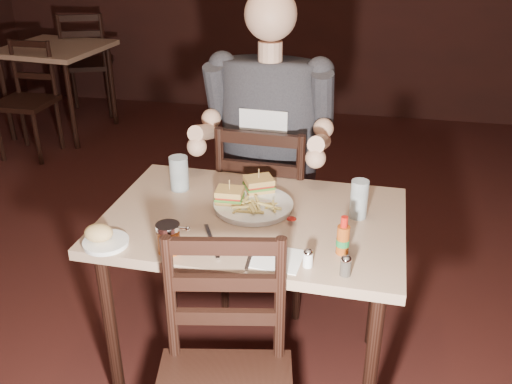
% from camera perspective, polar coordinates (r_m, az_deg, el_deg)
% --- Properties ---
extents(room_shell, '(7.00, 7.00, 7.00)m').
position_cam_1_polar(room_shell, '(2.09, -7.42, 14.77)').
color(room_shell, black).
rests_on(room_shell, ground).
extents(main_table, '(1.15, 0.78, 0.77)m').
position_cam_1_polar(main_table, '(2.21, -0.26, -4.48)').
color(main_table, tan).
rests_on(main_table, ground).
extents(bg_table, '(0.88, 0.88, 0.77)m').
position_cam_1_polar(bg_table, '(5.30, -19.42, 12.66)').
color(bg_table, tan).
rests_on(bg_table, ground).
extents(chair_far, '(0.47, 0.51, 0.97)m').
position_cam_1_polar(chair_far, '(2.81, 1.31, -1.84)').
color(chair_far, black).
rests_on(chair_far, ground).
extents(bg_chair_far, '(0.60, 0.62, 0.98)m').
position_cam_1_polar(bg_chair_far, '(5.81, -16.46, 12.23)').
color(bg_chair_far, black).
rests_on(bg_chair_far, ground).
extents(bg_chair_near, '(0.42, 0.46, 0.89)m').
position_cam_1_polar(bg_chair_near, '(4.91, -22.12, 8.33)').
color(bg_chair_near, black).
rests_on(bg_chair_near, ground).
extents(diner, '(0.62, 0.50, 1.03)m').
position_cam_1_polar(diner, '(2.55, 1.16, 8.20)').
color(diner, '#303035').
rests_on(diner, chair_far).
extents(dinner_plate, '(0.31, 0.31, 0.02)m').
position_cam_1_polar(dinner_plate, '(2.22, -0.27, -1.42)').
color(dinner_plate, white).
rests_on(dinner_plate, main_table).
extents(sandwich_left, '(0.11, 0.09, 0.09)m').
position_cam_1_polar(sandwich_left, '(2.21, -2.66, -0.02)').
color(sandwich_left, tan).
rests_on(sandwich_left, dinner_plate).
extents(sandwich_right, '(0.14, 0.13, 0.10)m').
position_cam_1_polar(sandwich_right, '(2.30, 0.29, 1.16)').
color(sandwich_right, tan).
rests_on(sandwich_right, dinner_plate).
extents(fries_pile, '(0.24, 0.17, 0.04)m').
position_cam_1_polar(fries_pile, '(2.18, -0.39, -1.23)').
color(fries_pile, '#E1C460').
rests_on(fries_pile, dinner_plate).
extents(ketchup_dollop, '(0.04, 0.04, 0.01)m').
position_cam_1_polar(ketchup_dollop, '(2.11, 3.57, -2.69)').
color(ketchup_dollop, maroon).
rests_on(ketchup_dollop, dinner_plate).
extents(glass_left, '(0.08, 0.08, 0.14)m').
position_cam_1_polar(glass_left, '(2.37, -7.70, 1.87)').
color(glass_left, silver).
rests_on(glass_left, main_table).
extents(glass_right, '(0.07, 0.07, 0.15)m').
position_cam_1_polar(glass_right, '(2.16, 10.26, -0.71)').
color(glass_right, silver).
rests_on(glass_right, main_table).
extents(hot_sauce, '(0.04, 0.04, 0.14)m').
position_cam_1_polar(hot_sauce, '(1.93, 8.71, -4.30)').
color(hot_sauce, '#913D10').
rests_on(hot_sauce, main_table).
extents(salt_shaker, '(0.03, 0.03, 0.06)m').
position_cam_1_polar(salt_shaker, '(1.87, 5.22, -6.65)').
color(salt_shaker, white).
rests_on(salt_shaker, main_table).
extents(pepper_shaker, '(0.04, 0.04, 0.07)m').
position_cam_1_polar(pepper_shaker, '(1.84, 8.95, -7.36)').
color(pepper_shaker, '#38332D').
rests_on(pepper_shaker, main_table).
extents(syrup_dispenser, '(0.08, 0.08, 0.11)m').
position_cam_1_polar(syrup_dispenser, '(1.95, -8.74, -4.58)').
color(syrup_dispenser, '#913D10').
rests_on(syrup_dispenser, main_table).
extents(napkin, '(0.18, 0.17, 0.00)m').
position_cam_1_polar(napkin, '(1.91, 2.13, -6.68)').
color(napkin, white).
rests_on(napkin, main_table).
extents(knife, '(0.11, 0.22, 0.01)m').
position_cam_1_polar(knife, '(2.01, -4.45, -4.90)').
color(knife, silver).
rests_on(knife, napkin).
extents(fork, '(0.02, 0.16, 0.01)m').
position_cam_1_polar(fork, '(1.92, -0.56, -6.39)').
color(fork, silver).
rests_on(fork, napkin).
extents(side_plate, '(0.16, 0.16, 0.01)m').
position_cam_1_polar(side_plate, '(2.05, -14.76, -5.00)').
color(side_plate, white).
rests_on(side_plate, main_table).
extents(bread_roll, '(0.10, 0.09, 0.06)m').
position_cam_1_polar(bread_roll, '(2.05, -15.47, -3.96)').
color(bread_roll, tan).
rests_on(bread_roll, side_plate).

